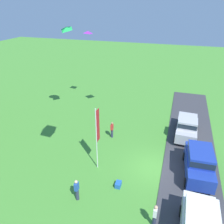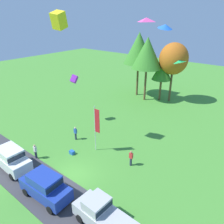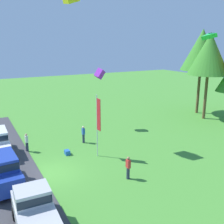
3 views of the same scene
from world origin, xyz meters
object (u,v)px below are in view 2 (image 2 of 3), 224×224
at_px(tree_right_of_center, 139,48).
at_px(tree_left_of_center, 162,70).
at_px(car_suv_by_flagpole, 45,186).
at_px(cooler_box, 72,152).
at_px(person_on_lawn, 131,158).
at_px(flag_banner, 96,124).
at_px(person_beside_suv, 75,133).
at_px(car_pickup_mid_row, 103,215).
at_px(kite_box_near_flag, 74,79).
at_px(car_suv_near_entrance, 11,158).
at_px(kite_delta_low_drifter, 165,26).
at_px(kite_box_mid_center, 59,20).
at_px(kite_diamond_high_left, 179,61).
at_px(tree_far_right, 174,59).
at_px(kite_diamond_trailing_tail, 146,20).
at_px(tree_center_back, 147,53).
at_px(person_watching_sky, 35,151).

distance_m(tree_right_of_center, tree_left_of_center, 5.67).
bearing_deg(car_suv_by_flagpole, cooler_box, 119.08).
height_order(person_on_lawn, flag_banner, flag_banner).
bearing_deg(tree_right_of_center, person_beside_suv, -80.62).
xyz_separation_m(car_pickup_mid_row, kite_box_near_flag, (-14.26, 10.66, 5.13)).
bearing_deg(flag_banner, person_on_lawn, 2.79).
bearing_deg(car_suv_near_entrance, tree_right_of_center, 94.96).
bearing_deg(car_suv_near_entrance, kite_delta_low_drifter, 51.08).
relative_size(car_suv_near_entrance, person_on_lawn, 2.71).
relative_size(car_pickup_mid_row, kite_box_mid_center, 3.33).
bearing_deg(flag_banner, kite_diamond_high_left, 40.53).
bearing_deg(car_suv_by_flagpole, car_pickup_mid_row, 9.57).
xyz_separation_m(car_pickup_mid_row, person_on_lawn, (-2.41, 7.08, -0.23)).
bearing_deg(tree_far_right, person_beside_suv, -99.26).
relative_size(car_suv_near_entrance, flag_banner, 0.86).
distance_m(flag_banner, kite_delta_low_drifter, 11.66).
distance_m(kite_box_mid_center, kite_diamond_trailing_tail, 10.01).
bearing_deg(kite_box_near_flag, car_pickup_mid_row, -36.78).
height_order(tree_center_back, kite_box_mid_center, kite_box_mid_center).
relative_size(kite_box_mid_center, kite_diamond_trailing_tail, 1.44).
bearing_deg(cooler_box, tree_left_of_center, 91.06).
relative_size(person_watching_sky, flag_banner, 0.32).
relative_size(tree_left_of_center, kite_box_near_flag, 7.22).
xyz_separation_m(person_beside_suv, tree_center_back, (-0.55, 17.12, 7.34)).
bearing_deg(car_suv_near_entrance, person_on_lawn, 41.25).
bearing_deg(kite_delta_low_drifter, tree_left_of_center, 115.48).
xyz_separation_m(tree_center_back, kite_diamond_trailing_tail, (10.39, -18.53, 5.60)).
height_order(tree_right_of_center, kite_box_mid_center, kite_box_mid_center).
xyz_separation_m(kite_diamond_high_left, kite_box_near_flag, (-13.56, -1.46, -3.79)).
distance_m(car_suv_near_entrance, car_pickup_mid_row, 11.35).
height_order(cooler_box, kite_box_near_flag, kite_box_near_flag).
bearing_deg(kite_diamond_high_left, kite_box_mid_center, -149.34).
distance_m(car_pickup_mid_row, kite_diamond_trailing_tail, 13.91).
xyz_separation_m(car_pickup_mid_row, tree_center_back, (-11.10, 24.14, 7.11)).
distance_m(person_watching_sky, person_on_lawn, 10.11).
xyz_separation_m(tree_far_right, kite_box_near_flag, (-6.87, -15.77, -1.14)).
xyz_separation_m(person_beside_suv, cooler_box, (1.95, -2.37, -0.68)).
bearing_deg(kite_box_near_flag, car_suv_near_entrance, -75.57).
bearing_deg(car_pickup_mid_row, person_on_lawn, 108.81).
bearing_deg(kite_box_mid_center, kite_diamond_high_left, 30.66).
distance_m(person_beside_suv, person_watching_sky, 5.33).
xyz_separation_m(tree_right_of_center, flag_banner, (6.76, -18.63, -5.21)).
xyz_separation_m(tree_right_of_center, tree_left_of_center, (4.62, 0.36, -3.27)).
relative_size(person_watching_sky, cooler_box, 3.05).
distance_m(tree_center_back, kite_diamond_trailing_tail, 21.97).
xyz_separation_m(car_suv_by_flagpole, person_on_lawn, (3.09, 8.01, -0.42)).
bearing_deg(car_pickup_mid_row, tree_right_of_center, 118.09).
distance_m(person_beside_suv, kite_box_near_flag, 7.46).
xyz_separation_m(car_suv_by_flagpole, person_beside_suv, (-5.05, 7.94, -0.42)).
xyz_separation_m(tree_center_back, kite_box_mid_center, (0.39, -17.95, 5.40)).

